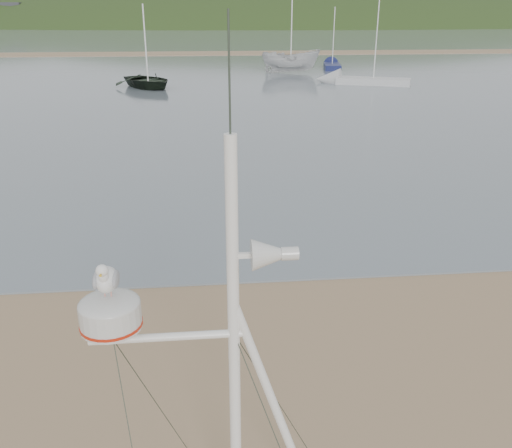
{
  "coord_description": "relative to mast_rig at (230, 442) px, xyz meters",
  "views": [
    {
      "loc": [
        0.93,
        -6.14,
        5.37
      ],
      "look_at": [
        1.64,
        1.0,
        2.54
      ],
      "focal_mm": 38.0,
      "sensor_mm": 36.0,
      "label": 1
    }
  ],
  "objects": [
    {
      "name": "sailboat_white_near",
      "position": [
        11.32,
        38.4,
        -1.0
      ],
      "size": [
        7.45,
        4.49,
        7.28
      ],
      "color": "beige",
      "rests_on": "ground"
    },
    {
      "name": "sailboat_blue_far",
      "position": [
        13.04,
        51.48,
        -1.0
      ],
      "size": [
        2.57,
        6.37,
        6.19
      ],
      "color": "#161C4E",
      "rests_on": "ground"
    },
    {
      "name": "hill_ridge",
      "position": [
        17.43,
        236.86,
        -21.0
      ],
      "size": [
        620.0,
        180.0,
        80.0
      ],
      "color": "#203315",
      "rests_on": "ground"
    },
    {
      "name": "sandbar",
      "position": [
        -1.09,
        71.86,
        -1.23
      ],
      "size": [
        560.0,
        7.0,
        0.07
      ],
      "primitive_type": "cube",
      "color": "#896D4F",
      "rests_on": "water"
    },
    {
      "name": "boat_white",
      "position": [
        8.13,
        46.8,
        1.4
      ],
      "size": [
        2.18,
        2.13,
        5.33
      ],
      "primitive_type": "imported",
      "rotation": [
        0.0,
        0.0,
        1.51
      ],
      "color": "beige",
      "rests_on": "water"
    },
    {
      "name": "boat_dark",
      "position": [
        -4.04,
        37.33,
        1.29
      ],
      "size": [
        3.61,
        2.92,
        5.11
      ],
      "primitive_type": "imported",
      "rotation": [
        0.0,
        0.0,
        0.6
      ],
      "color": "black",
      "rests_on": "water"
    },
    {
      "name": "water",
      "position": [
        -1.09,
        133.86,
        -1.28
      ],
      "size": [
        560.0,
        256.0,
        0.04
      ],
      "primitive_type": "cube",
      "color": "slate",
      "rests_on": "ground"
    },
    {
      "name": "mast_rig",
      "position": [
        0.0,
        0.0,
        0.0
      ],
      "size": [
        2.39,
        2.55,
        5.4
      ],
      "color": "white",
      "rests_on": "ground"
    },
    {
      "name": "far_cottages",
      "position": [
        1.91,
        197.86,
        2.7
      ],
      "size": [
        294.4,
        6.3,
        8.0
      ],
      "color": "beige",
      "rests_on": "ground"
    },
    {
      "name": "ground",
      "position": [
        -1.09,
        1.86,
        -1.3
      ],
      "size": [
        560.0,
        560.0,
        0.0
      ],
      "primitive_type": "plane",
      "color": "#896D4F",
      "rests_on": "ground"
    }
  ]
}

